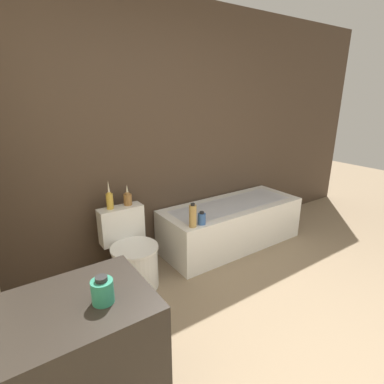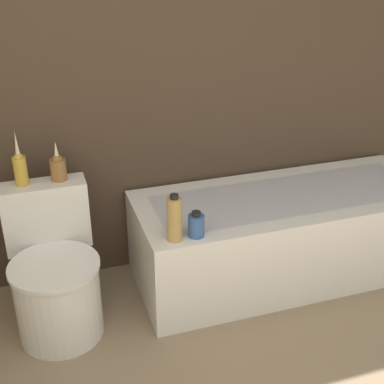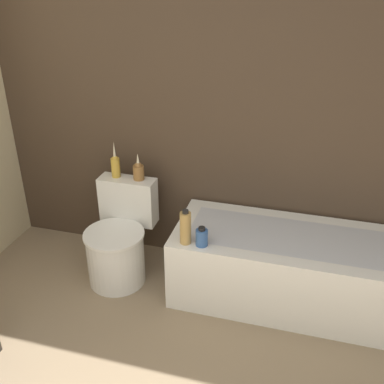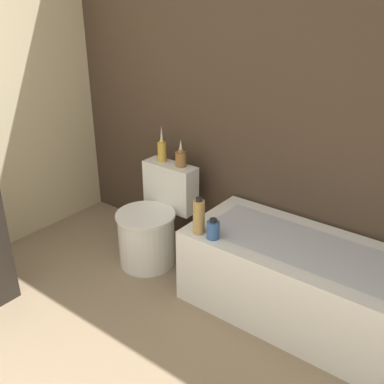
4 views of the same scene
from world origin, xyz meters
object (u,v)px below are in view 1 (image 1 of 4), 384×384
vase_silver (128,198)px  shampoo_bottle_tall (193,216)px  vase_gold (110,199)px  bathtub (231,224)px  toilet (132,256)px  soap_bottle_glass (103,291)px  shampoo_bottle_short (202,219)px

vase_silver → shampoo_bottle_tall: (0.47, -0.41, -0.15)m
vase_silver → vase_gold: bearing=-179.3°
bathtub → vase_gold: vase_gold is taller
vase_gold → vase_silver: bearing=0.7°
bathtub → toilet: toilet is taller
bathtub → soap_bottle_glass: size_ratio=13.24×
soap_bottle_glass → vase_gold: size_ratio=0.47×
soap_bottle_glass → vase_silver: bearing=63.7°
toilet → vase_gold: vase_gold is taller
soap_bottle_glass → vase_silver: size_ratio=0.63×
shampoo_bottle_short → vase_silver: bearing=144.5°
bathtub → vase_gold: bearing=173.3°
toilet → vase_silver: (0.09, 0.23, 0.48)m
shampoo_bottle_tall → shampoo_bottle_short: shampoo_bottle_tall is taller
vase_gold → shampoo_bottle_short: 0.88m
toilet → shampoo_bottle_tall: shampoo_bottle_tall is taller
shampoo_bottle_short → toilet: bearing=164.7°
bathtub → shampoo_bottle_tall: shampoo_bottle_tall is taller
toilet → shampoo_bottle_short: (0.66, -0.18, 0.28)m
vase_silver → shampoo_bottle_tall: size_ratio=0.85×
toilet → shampoo_bottle_tall: (0.56, -0.18, 0.33)m
vase_silver → shampoo_bottle_short: vase_silver is taller
toilet → vase_gold: 0.56m
vase_gold → shampoo_bottle_tall: (0.64, -0.41, -0.17)m
bathtub → soap_bottle_glass: bearing=-146.1°
vase_gold → shampoo_bottle_tall: size_ratio=1.15×
shampoo_bottle_tall → bathtub: bearing=19.1°
shampoo_bottle_tall → vase_silver: bearing=138.8°
toilet → shampoo_bottle_tall: 0.67m
toilet → vase_gold: (-0.09, 0.23, 0.50)m
vase_gold → shampoo_bottle_short: size_ratio=2.10×
soap_bottle_glass → vase_gold: same height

